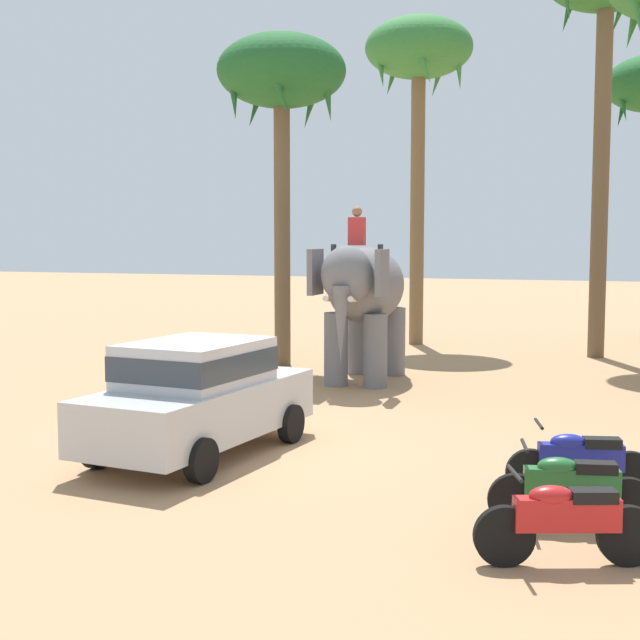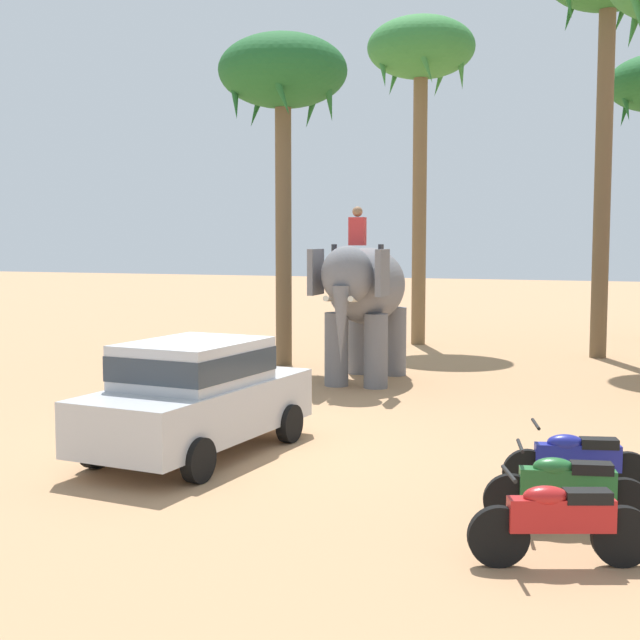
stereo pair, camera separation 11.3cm
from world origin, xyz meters
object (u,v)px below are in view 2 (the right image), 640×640
at_px(car_sedan_foreground, 197,393).
at_px(palm_tree_near_hut, 421,60).
at_px(motorcycle_mid_row, 577,462).
at_px(palm_tree_left_of_road, 283,81).
at_px(motorcycle_nearest_camera, 560,520).
at_px(motorcycle_second_in_row, 567,488).
at_px(elephant_with_mahout, 364,293).

bearing_deg(car_sedan_foreground, palm_tree_near_hut, 92.33).
bearing_deg(motorcycle_mid_row, palm_tree_left_of_road, 130.90).
height_order(motorcycle_nearest_camera, motorcycle_mid_row, same).
height_order(motorcycle_second_in_row, motorcycle_mid_row, same).
distance_m(elephant_with_mahout, motorcycle_nearest_camera, 11.27).
distance_m(car_sedan_foreground, motorcycle_nearest_camera, 6.07).
xyz_separation_m(car_sedan_foreground, palm_tree_left_of_road, (-2.61, 9.03, 6.17)).
relative_size(car_sedan_foreground, motorcycle_mid_row, 2.39).
relative_size(motorcycle_second_in_row, palm_tree_left_of_road, 0.22).
distance_m(car_sedan_foreground, palm_tree_left_of_road, 11.24).
relative_size(motorcycle_nearest_camera, motorcycle_mid_row, 0.97).
distance_m(car_sedan_foreground, motorcycle_mid_row, 5.44).
relative_size(elephant_with_mahout, motorcycle_second_in_row, 2.21).
relative_size(elephant_with_mahout, palm_tree_near_hut, 0.40).
height_order(elephant_with_mahout, palm_tree_near_hut, palm_tree_near_hut).
height_order(car_sedan_foreground, palm_tree_near_hut, palm_tree_near_hut).
bearing_deg(elephant_with_mahout, car_sedan_foreground, -91.22).
xyz_separation_m(motorcycle_second_in_row, palm_tree_left_of_road, (-8.02, 10.49, 6.63)).
height_order(elephant_with_mahout, palm_tree_left_of_road, palm_tree_left_of_road).
bearing_deg(palm_tree_near_hut, palm_tree_left_of_road, -109.86).
bearing_deg(motorcycle_mid_row, palm_tree_near_hut, 112.05).
bearing_deg(palm_tree_left_of_road, motorcycle_second_in_row, -52.61).
height_order(car_sedan_foreground, elephant_with_mahout, elephant_with_mahout).
distance_m(motorcycle_nearest_camera, palm_tree_left_of_road, 15.63).
xyz_separation_m(motorcycle_nearest_camera, palm_tree_near_hut, (-6.06, 17.20, 8.04)).
distance_m(motorcycle_nearest_camera, motorcycle_mid_row, 2.37).
xyz_separation_m(car_sedan_foreground, palm_tree_near_hut, (-0.59, 14.60, 7.58)).
distance_m(motorcycle_mid_row, palm_tree_near_hut, 17.91).
xyz_separation_m(motorcycle_nearest_camera, motorcycle_second_in_row, (-0.05, 1.13, 0.00)).
distance_m(car_sedan_foreground, palm_tree_near_hut, 16.46).
relative_size(motorcycle_second_in_row, motorcycle_mid_row, 1.01).
distance_m(car_sedan_foreground, motorcycle_second_in_row, 5.63).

